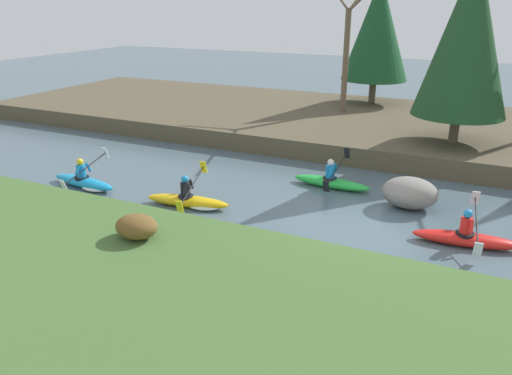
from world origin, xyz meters
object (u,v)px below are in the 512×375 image
kayaker_lead (467,238)px  kayaker_middle (332,181)px  kayaker_trailing (191,201)px  kayaker_far_back (86,182)px  boulder_midstream (410,193)px

kayaker_lead → kayaker_middle: size_ratio=1.00×
kayaker_trailing → kayaker_far_back: bearing=172.1°
kayaker_middle → kayaker_trailing: bearing=-131.1°
kayaker_trailing → kayaker_middle: bearing=36.3°
kayaker_middle → kayaker_far_back: bearing=-151.3°
kayaker_trailing → kayaker_far_back: same height
kayaker_lead → kayaker_trailing: 7.98m
kayaker_far_back → boulder_midstream: (10.29, 2.96, 0.28)m
boulder_midstream → kayaker_middle: bearing=166.4°
kayaker_lead → boulder_midstream: bearing=125.0°
kayaker_lead → kayaker_middle: bearing=142.2°
kayaker_lead → kayaker_trailing: bearing=178.8°
kayaker_lead → kayaker_far_back: same height
kayaker_middle → kayaker_lead: bearing=-26.9°
kayaker_far_back → kayaker_trailing: bearing=6.4°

